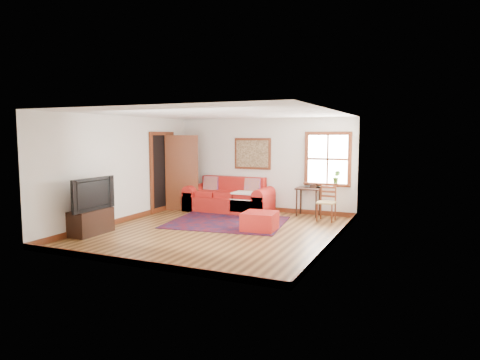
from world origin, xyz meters
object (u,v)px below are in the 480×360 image
at_px(red_ottoman, 260,221).
at_px(ladder_back_chair, 327,201).
at_px(red_leather_sofa, 230,200).
at_px(media_cabinet, 91,222).
at_px(side_table, 308,193).

relative_size(red_ottoman, ladder_back_chair, 0.79).
distance_m(red_leather_sofa, media_cabinet, 3.89).
bearing_deg(side_table, media_cabinet, -133.14).
distance_m(red_leather_sofa, side_table, 2.14).
relative_size(red_leather_sofa, ladder_back_chair, 2.64).
height_order(red_leather_sofa, red_ottoman, red_leather_sofa).
relative_size(side_table, media_cabinet, 0.76).
height_order(red_ottoman, ladder_back_chair, ladder_back_chair).
bearing_deg(red_leather_sofa, ladder_back_chair, -3.93).
height_order(side_table, ladder_back_chair, ladder_back_chair).
bearing_deg(media_cabinet, red_leather_sofa, 67.62).
bearing_deg(red_leather_sofa, side_table, 6.37).
height_order(red_leather_sofa, ladder_back_chair, red_leather_sofa).
xyz_separation_m(ladder_back_chair, media_cabinet, (-4.16, -3.41, -0.22)).
height_order(red_ottoman, media_cabinet, media_cabinet).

